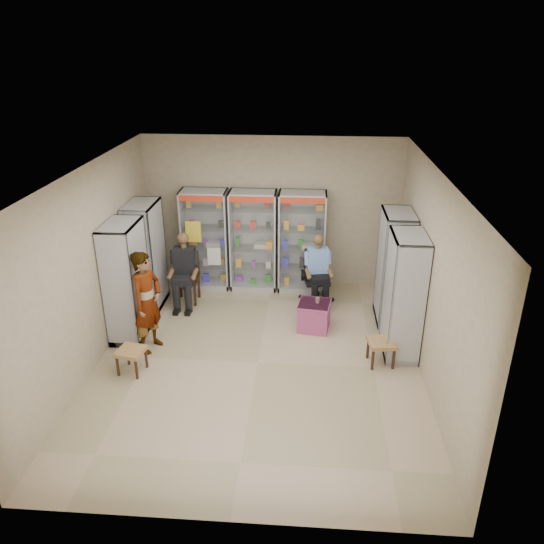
# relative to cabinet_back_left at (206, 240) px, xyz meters

# --- Properties ---
(floor) EXTENTS (6.00, 6.00, 0.00)m
(floor) POSITION_rel_cabinet_back_left_xyz_m (1.30, -2.73, -1.00)
(floor) COLOR tan
(floor) RESTS_ON ground
(room_shell) EXTENTS (5.02, 6.02, 3.01)m
(room_shell) POSITION_rel_cabinet_back_left_xyz_m (1.30, -2.73, 0.97)
(room_shell) COLOR tan
(room_shell) RESTS_ON ground
(cabinet_back_left) EXTENTS (0.90, 0.50, 2.00)m
(cabinet_back_left) POSITION_rel_cabinet_back_left_xyz_m (0.00, 0.00, 0.00)
(cabinet_back_left) COLOR #A5A7AC
(cabinet_back_left) RESTS_ON floor
(cabinet_back_mid) EXTENTS (0.90, 0.50, 2.00)m
(cabinet_back_mid) POSITION_rel_cabinet_back_left_xyz_m (0.95, 0.00, 0.00)
(cabinet_back_mid) COLOR #B2B4B9
(cabinet_back_mid) RESTS_ON floor
(cabinet_back_right) EXTENTS (0.90, 0.50, 2.00)m
(cabinet_back_right) POSITION_rel_cabinet_back_left_xyz_m (1.90, 0.00, 0.00)
(cabinet_back_right) COLOR silver
(cabinet_back_right) RESTS_ON floor
(cabinet_right_far) EXTENTS (0.90, 0.50, 2.00)m
(cabinet_right_far) POSITION_rel_cabinet_back_left_xyz_m (3.53, -1.13, 0.00)
(cabinet_right_far) COLOR #B8BBC0
(cabinet_right_far) RESTS_ON floor
(cabinet_right_near) EXTENTS (0.90, 0.50, 2.00)m
(cabinet_right_near) POSITION_rel_cabinet_back_left_xyz_m (3.53, -2.23, 0.00)
(cabinet_right_near) COLOR #B3B6BA
(cabinet_right_near) RESTS_ON floor
(cabinet_left_far) EXTENTS (0.90, 0.50, 2.00)m
(cabinet_left_far) POSITION_rel_cabinet_back_left_xyz_m (-0.93, -0.93, 0.00)
(cabinet_left_far) COLOR #ACB0B4
(cabinet_left_far) RESTS_ON floor
(cabinet_left_near) EXTENTS (0.90, 0.50, 2.00)m
(cabinet_left_near) POSITION_rel_cabinet_back_left_xyz_m (-0.93, -2.03, 0.00)
(cabinet_left_near) COLOR silver
(cabinet_left_near) RESTS_ON floor
(wooden_chair) EXTENTS (0.42, 0.42, 0.94)m
(wooden_chair) POSITION_rel_cabinet_back_left_xyz_m (-0.25, -0.73, -0.53)
(wooden_chair) COLOR black
(wooden_chair) RESTS_ON floor
(seated_customer) EXTENTS (0.44, 0.60, 1.34)m
(seated_customer) POSITION_rel_cabinet_back_left_xyz_m (-0.25, -0.78, -0.33)
(seated_customer) COLOR black
(seated_customer) RESTS_ON floor
(office_chair) EXTENTS (0.66, 0.66, 1.04)m
(office_chair) POSITION_rel_cabinet_back_left_xyz_m (2.21, -0.60, -0.48)
(office_chair) COLOR black
(office_chair) RESTS_ON floor
(seated_shopkeeper) EXTENTS (0.54, 0.68, 1.32)m
(seated_shopkeeper) POSITION_rel_cabinet_back_left_xyz_m (2.21, -0.65, -0.34)
(seated_shopkeeper) COLOR #75B4E8
(seated_shopkeeper) RESTS_ON floor
(pink_trunk) EXTENTS (0.58, 0.57, 0.50)m
(pink_trunk) POSITION_rel_cabinet_back_left_xyz_m (2.16, -1.60, -0.75)
(pink_trunk) COLOR #C34E88
(pink_trunk) RESTS_ON floor
(tea_glass) EXTENTS (0.07, 0.07, 0.09)m
(tea_glass) POSITION_rel_cabinet_back_left_xyz_m (2.22, -1.58, -0.46)
(tea_glass) COLOR #4F1106
(tea_glass) RESTS_ON pink_trunk
(woven_stool_a) EXTENTS (0.45, 0.45, 0.40)m
(woven_stool_a) POSITION_rel_cabinet_back_left_xyz_m (3.20, -2.61, -0.80)
(woven_stool_a) COLOR #AD7D49
(woven_stool_a) RESTS_ON floor
(woven_stool_b) EXTENTS (0.45, 0.45, 0.39)m
(woven_stool_b) POSITION_rel_cabinet_back_left_xyz_m (-0.58, -3.11, -0.81)
(woven_stool_b) COLOR #B18F4B
(woven_stool_b) RESTS_ON floor
(standing_man) EXTENTS (0.59, 0.72, 1.69)m
(standing_man) POSITION_rel_cabinet_back_left_xyz_m (-0.48, -2.43, -0.15)
(standing_man) COLOR #959597
(standing_man) RESTS_ON floor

